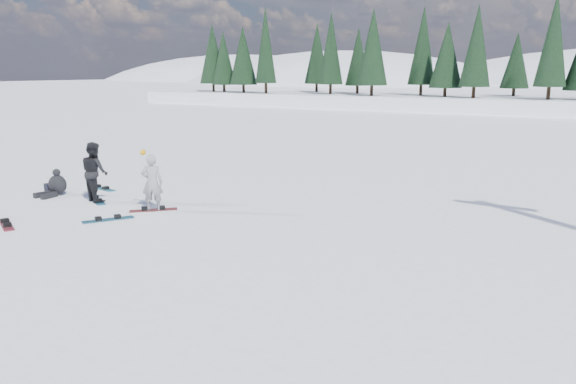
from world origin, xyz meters
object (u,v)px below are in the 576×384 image
Objects in this scene: seated_rider at (56,185)px; gear_bag at (50,188)px; snowboarder_man at (95,172)px; snowboard_loose_a at (108,220)px; snowboard_loose_b at (6,225)px; snowboard_loose_c at (102,189)px; snowboarder_woman at (152,182)px.

seated_rider reaches higher than gear_bag.
snowboarder_man is 4.54× the size of gear_bag.
snowboard_loose_b is (-2.15, -1.87, 0.00)m from snowboard_loose_a.
snowboard_loose_c is 4.85m from snowboard_loose_a.
snowboarder_man is 1.78× the size of seated_rider.
snowboard_loose_a is (2.29, -1.62, -1.01)m from snowboarder_man.
gear_bag is at bearing -36.98° from snowboarder_woman.
gear_bag is 0.30× the size of snowboard_loose_c.
snowboard_loose_a is 2.85m from snowboard_loose_b.
seated_rider is 4.04m from snowboard_loose_b.
snowboard_loose_c is at bearing 46.06° from gear_bag.
snowboard_loose_b is (-2.50, -3.44, -0.91)m from snowboarder_woman.
seated_rider is at bearing 102.63° from snowboard_loose_a.
snowboarder_woman is 1.32× the size of snowboard_loose_b.
snowboarder_woman is 4.39× the size of gear_bag.
snowboard_loose_a is at bearing 163.80° from snowboarder_man.
snowboarder_man is at bearing -35.44° from snowboarder_woman.
gear_bag is 5.29m from snowboard_loose_a.
gear_bag is 0.30× the size of snowboard_loose_b.
snowboarder_man reaches higher than snowboard_loose_c.
snowboarder_woman is 2.65m from snowboarder_man.
gear_bag reaches higher than snowboard_loose_a.
gear_bag reaches higher than snowboard_loose_c.
seated_rider reaches higher than snowboard_loose_b.
snowboard_loose_b is (0.14, -3.49, -1.01)m from snowboarder_man.
snowboarder_man is 2.82m from gear_bag.
seated_rider is 0.78m from gear_bag.
seated_rider is at bearing -34.14° from snowboarder_woman.
seated_rider is at bearing -20.48° from gear_bag.
snowboard_loose_b is (1.56, -4.99, 0.00)m from snowboard_loose_c.
snowboard_loose_b is at bearing -54.23° from seated_rider.
snowboard_loose_b is (2.12, -3.42, -0.35)m from seated_rider.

